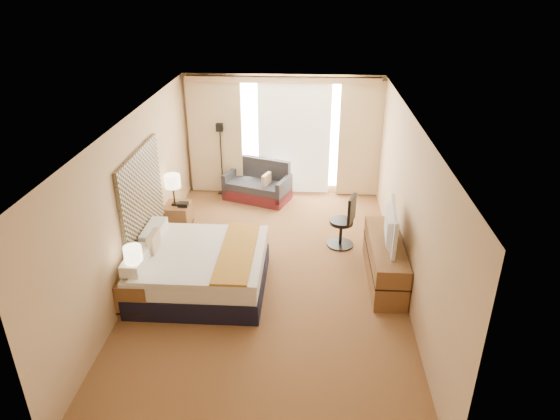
# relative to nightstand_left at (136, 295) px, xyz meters

# --- Properties ---
(floor) EXTENTS (4.20, 7.00, 0.02)m
(floor) POSITION_rel_nightstand_left_xyz_m (1.87, 1.05, -0.28)
(floor) COLOR maroon
(floor) RESTS_ON ground
(ceiling) EXTENTS (4.20, 7.00, 0.02)m
(ceiling) POSITION_rel_nightstand_left_xyz_m (1.87, 1.05, 2.33)
(ceiling) COLOR white
(ceiling) RESTS_ON wall_back
(wall_back) EXTENTS (4.20, 0.02, 2.60)m
(wall_back) POSITION_rel_nightstand_left_xyz_m (1.87, 4.55, 1.02)
(wall_back) COLOR tan
(wall_back) RESTS_ON ground
(wall_front) EXTENTS (4.20, 0.02, 2.60)m
(wall_front) POSITION_rel_nightstand_left_xyz_m (1.87, -2.45, 1.02)
(wall_front) COLOR tan
(wall_front) RESTS_ON ground
(wall_left) EXTENTS (0.02, 7.00, 2.60)m
(wall_left) POSITION_rel_nightstand_left_xyz_m (-0.23, 1.05, 1.02)
(wall_left) COLOR tan
(wall_left) RESTS_ON ground
(wall_right) EXTENTS (0.02, 7.00, 2.60)m
(wall_right) POSITION_rel_nightstand_left_xyz_m (3.97, 1.05, 1.02)
(wall_right) COLOR tan
(wall_right) RESTS_ON ground
(headboard) EXTENTS (0.06, 1.85, 1.50)m
(headboard) POSITION_rel_nightstand_left_xyz_m (-0.19, 1.25, 1.01)
(headboard) COLOR black
(headboard) RESTS_ON wall_left
(nightstand_left) EXTENTS (0.45, 0.52, 0.55)m
(nightstand_left) POSITION_rel_nightstand_left_xyz_m (0.00, 0.00, 0.00)
(nightstand_left) COLOR brown
(nightstand_left) RESTS_ON floor
(nightstand_right) EXTENTS (0.45, 0.52, 0.55)m
(nightstand_right) POSITION_rel_nightstand_left_xyz_m (0.00, 2.50, 0.00)
(nightstand_right) COLOR brown
(nightstand_right) RESTS_ON floor
(media_dresser) EXTENTS (0.50, 1.80, 0.70)m
(media_dresser) POSITION_rel_nightstand_left_xyz_m (3.70, 1.05, 0.07)
(media_dresser) COLOR brown
(media_dresser) RESTS_ON floor
(window) EXTENTS (2.30, 0.02, 2.30)m
(window) POSITION_rel_nightstand_left_xyz_m (2.12, 4.52, 1.04)
(window) COLOR silver
(window) RESTS_ON wall_back
(curtains) EXTENTS (4.12, 0.19, 2.56)m
(curtains) POSITION_rel_nightstand_left_xyz_m (1.87, 4.44, 1.13)
(curtains) COLOR beige
(curtains) RESTS_ON floor
(bed) EXTENTS (1.98, 1.81, 0.96)m
(bed) POSITION_rel_nightstand_left_xyz_m (0.81, 0.63, 0.08)
(bed) COLOR black
(bed) RESTS_ON floor
(loveseat) EXTENTS (1.53, 1.15, 0.85)m
(loveseat) POSITION_rel_nightstand_left_xyz_m (1.37, 4.09, 0.01)
(loveseat) COLOR #53171C
(loveseat) RESTS_ON floor
(floor_lamp) EXTENTS (0.20, 0.20, 1.60)m
(floor_lamp) POSITION_rel_nightstand_left_xyz_m (0.54, 4.35, 0.86)
(floor_lamp) COLOR black
(floor_lamp) RESTS_ON floor
(desk_chair) EXTENTS (0.49, 0.49, 1.00)m
(desk_chair) POSITION_rel_nightstand_left_xyz_m (3.11, 2.11, 0.17)
(desk_chair) COLOR black
(desk_chair) RESTS_ON floor
(lamp_left) EXTENTS (0.25, 0.25, 0.53)m
(lamp_left) POSITION_rel_nightstand_left_xyz_m (0.04, -0.01, 0.69)
(lamp_left) COLOR black
(lamp_left) RESTS_ON nightstand_left
(lamp_right) EXTENTS (0.29, 0.29, 0.60)m
(lamp_right) POSITION_rel_nightstand_left_xyz_m (-0.04, 2.49, 0.74)
(lamp_right) COLOR black
(lamp_right) RESTS_ON nightstand_right
(tissue_box) EXTENTS (0.14, 0.14, 0.11)m
(tissue_box) POSITION_rel_nightstand_left_xyz_m (0.14, 0.00, 0.33)
(tissue_box) COLOR #99D0ED
(tissue_box) RESTS_ON nightstand_left
(telephone) EXTENTS (0.19, 0.15, 0.07)m
(telephone) POSITION_rel_nightstand_left_xyz_m (0.13, 2.44, 0.31)
(telephone) COLOR black
(telephone) RESTS_ON nightstand_right
(television) EXTENTS (0.23, 1.07, 0.61)m
(television) POSITION_rel_nightstand_left_xyz_m (3.65, 1.00, 0.73)
(television) COLOR black
(television) RESTS_ON media_dresser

